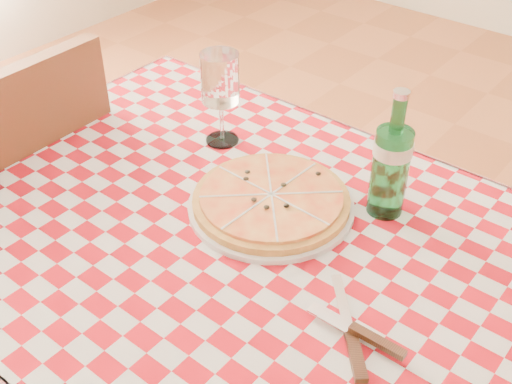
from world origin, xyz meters
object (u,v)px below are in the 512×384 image
at_px(chair_far, 22,208).
at_px(pizza_plate, 271,199).
at_px(water_bottle, 392,154).
at_px(dining_table, 244,278).
at_px(wine_glass, 221,99).

height_order(chair_far, pizza_plate, chair_far).
xyz_separation_m(pizza_plate, water_bottle, (0.17, 0.13, 0.11)).
xyz_separation_m(dining_table, chair_far, (-0.65, -0.07, -0.12)).
bearing_deg(wine_glass, pizza_plate, -27.77).
distance_m(water_bottle, wine_glass, 0.40).
relative_size(dining_table, water_bottle, 4.74).
relative_size(chair_far, pizza_plate, 2.99).
bearing_deg(dining_table, chair_far, -174.22).
bearing_deg(wine_glass, chair_far, -144.85).
xyz_separation_m(chair_far, wine_glass, (0.41, 0.29, 0.32)).
distance_m(pizza_plate, wine_glass, 0.27).
bearing_deg(wine_glass, dining_table, -42.07).
height_order(pizza_plate, water_bottle, water_bottle).
bearing_deg(water_bottle, wine_glass, -178.68).
bearing_deg(pizza_plate, wine_glass, 152.23).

